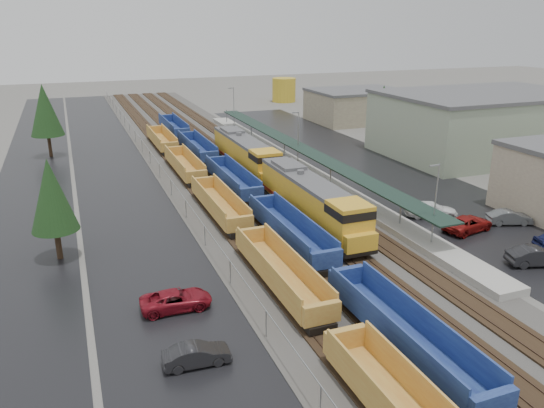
{
  "coord_description": "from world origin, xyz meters",
  "views": [
    {
      "loc": [
        -19.96,
        -16.08,
        19.62
      ],
      "look_at": [
        -1.54,
        31.53,
        2.0
      ],
      "focal_mm": 35.0,
      "sensor_mm": 36.0,
      "label": 1
    }
  ],
  "objects": [
    {
      "name": "west_road",
      "position": [
        -25.0,
        60.0,
        0.01
      ],
      "size": [
        9.0,
        160.0,
        0.02
      ],
      "primitive_type": "cube",
      "color": "black",
      "rests_on": "ground"
    },
    {
      "name": "well_string_yellow",
      "position": [
        -6.0,
        26.81,
        1.2
      ],
      "size": [
        2.72,
        101.8,
        2.41
      ],
      "color": "#B87A33",
      "rests_on": "ground"
    },
    {
      "name": "west_parking_lot",
      "position": [
        -15.0,
        60.0,
        0.01
      ],
      "size": [
        10.0,
        160.0,
        0.02
      ],
      "primitive_type": "cube",
      "color": "black",
      "rests_on": "ground"
    },
    {
      "name": "parked_car_east_c",
      "position": [
        14.75,
        26.99,
        0.79
      ],
      "size": [
        4.24,
        5.86,
        1.58
      ],
      "primitive_type": "imported",
      "rotation": [
        0.0,
        0.0,
        1.15
      ],
      "color": "white",
      "rests_on": "ground"
    },
    {
      "name": "trackbed",
      "position": [
        -0.0,
        60.0,
        0.16
      ],
      "size": [
        14.6,
        160.0,
        0.22
      ],
      "color": "black",
      "rests_on": "ground"
    },
    {
      "name": "chainlink_fence",
      "position": [
        -9.5,
        58.44,
        1.61
      ],
      "size": [
        0.08,
        160.04,
        2.02
      ],
      "color": "gray",
      "rests_on": "ground"
    },
    {
      "name": "locomotive_lead",
      "position": [
        2.0,
        29.5,
        2.57
      ],
      "size": [
        3.27,
        21.54,
        4.87
      ],
      "color": "black",
      "rests_on": "ground"
    },
    {
      "name": "well_string_blue",
      "position": [
        -2.0,
        34.92,
        1.22
      ],
      "size": [
        2.8,
        107.06,
        2.49
      ],
      "color": "navy",
      "rests_on": "ground"
    },
    {
      "name": "parked_car_east_b",
      "position": [
        15.61,
        22.35,
        0.76
      ],
      "size": [
        3.6,
        5.9,
        1.53
      ],
      "primitive_type": "imported",
      "rotation": [
        0.0,
        0.0,
        1.78
      ],
      "color": "maroon",
      "rests_on": "ground"
    },
    {
      "name": "ballast_strip",
      "position": [
        0.0,
        60.0,
        0.04
      ],
      "size": [
        20.0,
        160.0,
        0.08
      ],
      "primitive_type": "cube",
      "color": "#302D2B",
      "rests_on": "ground"
    },
    {
      "name": "industrial_buildings",
      "position": [
        37.76,
        45.85,
        4.25
      ],
      "size": [
        32.52,
        75.3,
        9.5
      ],
      "color": "gray",
      "rests_on": "ground"
    },
    {
      "name": "parked_car_east_e",
      "position": [
        20.81,
        22.29,
        0.73
      ],
      "size": [
        2.89,
        4.71,
        1.47
      ],
      "primitive_type": "imported",
      "rotation": [
        0.0,
        0.0,
        1.25
      ],
      "color": "#4F5153",
      "rests_on": "ground"
    },
    {
      "name": "parked_car_east_a",
      "position": [
        15.7,
        14.0,
        0.81
      ],
      "size": [
        2.98,
        5.19,
        1.62
      ],
      "primitive_type": "imported",
      "rotation": [
        0.0,
        0.0,
        1.3
      ],
      "color": "black",
      "rests_on": "ground"
    },
    {
      "name": "east_commuter_lot",
      "position": [
        19.0,
        50.0,
        0.01
      ],
      "size": [
        16.0,
        100.0,
        0.02
      ],
      "primitive_type": "cube",
      "color": "black",
      "rests_on": "ground"
    },
    {
      "name": "parked_car_west_b",
      "position": [
        -14.41,
        10.81,
        0.68
      ],
      "size": [
        1.64,
        4.18,
        1.36
      ],
      "primitive_type": "imported",
      "rotation": [
        0.0,
        0.0,
        1.52
      ],
      "color": "black",
      "rests_on": "ground"
    },
    {
      "name": "tree_east",
      "position": [
        28.0,
        58.0,
        6.47
      ],
      "size": [
        4.4,
        4.4,
        10.0
      ],
      "color": "#332316",
      "rests_on": "ground"
    },
    {
      "name": "locomotive_trail",
      "position": [
        2.0,
        50.5,
        2.57
      ],
      "size": [
        3.27,
        21.54,
        4.87
      ],
      "color": "black",
      "rests_on": "ground"
    },
    {
      "name": "distant_hills",
      "position": [
        44.79,
        210.68,
        0.0
      ],
      "size": [
        301.0,
        140.0,
        25.2
      ],
      "color": "#4E604B",
      "rests_on": "ground"
    },
    {
      "name": "tree_west_near",
      "position": [
        -22.0,
        30.0,
        5.82
      ],
      "size": [
        3.96,
        3.96,
        9.0
      ],
      "color": "#332316",
      "rests_on": "ground"
    },
    {
      "name": "storage_tank",
      "position": [
        32.73,
        111.61,
        2.99
      ],
      "size": [
        5.97,
        5.97,
        5.97
      ],
      "primitive_type": "cylinder",
      "color": "gold",
      "rests_on": "ground"
    },
    {
      "name": "parked_car_west_c",
      "position": [
        -14.24,
        17.78,
        0.71
      ],
      "size": [
        2.47,
        5.16,
        1.42
      ],
      "primitive_type": "imported",
      "rotation": [
        0.0,
        0.0,
        1.55
      ],
      "color": "maroon",
      "rests_on": "ground"
    },
    {
      "name": "tree_west_far",
      "position": [
        -23.0,
        70.0,
        7.12
      ],
      "size": [
        4.84,
        4.84,
        11.0
      ],
      "color": "#332316",
      "rests_on": "ground"
    },
    {
      "name": "station_platform",
      "position": [
        9.5,
        50.01,
        0.73
      ],
      "size": [
        3.0,
        80.0,
        8.0
      ],
      "color": "#9E9B93",
      "rests_on": "ground"
    }
  ]
}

